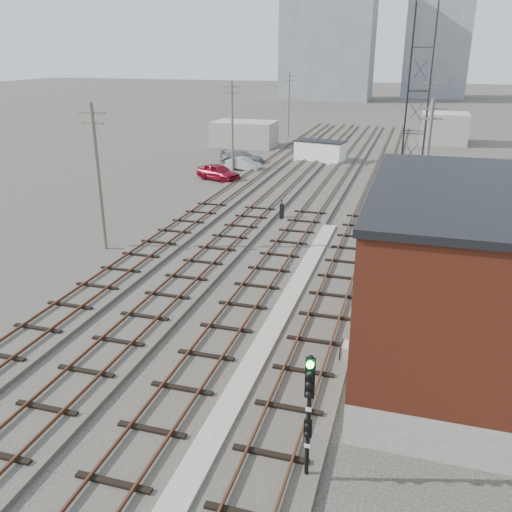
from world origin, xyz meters
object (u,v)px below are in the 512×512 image
at_px(switch_stand, 282,211).
at_px(site_trailer, 320,151).
at_px(signal_mast, 309,410).
at_px(car_silver, 244,164).
at_px(car_grey, 242,157).
at_px(car_red, 218,172).

distance_m(switch_stand, site_trailer, 23.11).
bearing_deg(signal_mast, switch_stand, 105.58).
relative_size(signal_mast, car_silver, 1.06).
bearing_deg(car_silver, car_grey, 34.84).
height_order(car_red, car_grey, car_red).
distance_m(switch_stand, car_red, 14.28).
relative_size(site_trailer, car_silver, 1.53).
relative_size(signal_mast, site_trailer, 0.69).
distance_m(site_trailer, car_red, 14.33).
distance_m(signal_mast, car_red, 39.63).
bearing_deg(site_trailer, car_red, -110.60).
bearing_deg(car_silver, switch_stand, -139.83).
bearing_deg(car_red, car_silver, 12.51).
xyz_separation_m(signal_mast, car_silver, (-15.18, 41.41, -1.81)).
xyz_separation_m(switch_stand, car_red, (-9.08, 11.02, 0.11)).
bearing_deg(switch_stand, car_silver, 99.21).
distance_m(signal_mast, switch_stand, 26.17).
relative_size(signal_mast, switch_stand, 2.91).
bearing_deg(car_red, switch_stand, -118.14).
bearing_deg(switch_stand, car_grey, 98.40).
height_order(signal_mast, switch_stand, signal_mast).
bearing_deg(car_grey, car_red, -176.63).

